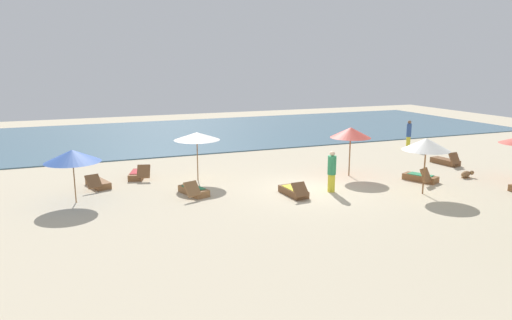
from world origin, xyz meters
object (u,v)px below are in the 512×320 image
Objects in this scene: person_1 at (409,134)px; umbrella_0 at (72,156)px; umbrella_4 at (351,133)px; lounger_5 at (138,174)px; person_0 at (332,171)px; lounger_3 at (421,178)px; lounger_4 at (194,191)px; umbrella_1 at (426,144)px; dog at (466,174)px; umbrella_3 at (197,136)px; lounger_0 at (446,161)px; lounger_6 at (294,191)px; lounger_2 at (98,183)px.

umbrella_0 is at bearing -167.39° from person_1.
umbrella_4 is 1.31× the size of lounger_5.
person_0 is at bearing -36.75° from lounger_5.
lounger_5 is (-11.79, 5.35, -0.00)m from lounger_3.
person_1 reaches higher than lounger_5.
umbrella_1 is at bearing -20.71° from lounger_4.
umbrella_4 is at bearing 154.04° from dog.
lounger_5 is (2.75, 3.03, -1.65)m from umbrella_0.
umbrella_1 reaches higher than umbrella_3.
lounger_0 is 0.97× the size of lounger_6.
person_1 is (14.76, 4.94, 0.74)m from lounger_4.
umbrella_4 is 11.57m from lounger_2.
umbrella_1 is at bearing -33.68° from lounger_5.
umbrella_1 is 9.72m from umbrella_3.
person_1 is at bearing 30.66° from lounger_6.
lounger_5 is 1.02× the size of person_0.
lounger_2 is (-17.28, 2.01, -0.00)m from lounger_0.
umbrella_1 reaches higher than lounger_2.
lounger_5 is at bearing 155.61° from lounger_3.
umbrella_4 is 1.34× the size of lounger_3.
umbrella_1 is 1.30× the size of person_1.
umbrella_3 is 4.72m from lounger_2.
umbrella_1 is 12.73m from lounger_5.
lounger_0 is at bearing 64.72° from dog.
umbrella_3 reaches higher than dog.
lounger_4 is at bearing -177.27° from lounger_0.
umbrella_3 reaches higher than lounger_0.
lounger_6 is (3.75, -1.59, -0.00)m from lounger_4.
lounger_5 is at bearing 146.32° from umbrella_1.
person_1 is at bearing 53.96° from umbrella_1.
umbrella_3 reaches higher than person_1.
lounger_4 is 4.07m from lounger_6.
dog is at bearing -19.34° from umbrella_3.
lounger_3 is 8.14m from person_1.
umbrella_3 is 3.01× the size of dog.
lounger_2 is 1.03× the size of lounger_6.
lounger_4 is 12.66m from dog.
lounger_0 is 13.74m from lounger_4.
lounger_4 is 1.01× the size of lounger_5.
person_0 reaches higher than lounger_4.
lounger_4 is 4.05m from lounger_5.
person_0 is 7.12m from dog.
umbrella_3 is at bearing -6.21° from lounger_2.
umbrella_4 is at bearing 27.59° from lounger_6.
person_0 is (-2.22, -2.11, -1.20)m from umbrella_4.
lounger_0 is 17.39m from lounger_2.
lounger_4 is (-8.76, 3.31, -1.88)m from umbrella_1.
umbrella_4 is at bearing 138.88° from lounger_3.
umbrella_3 is 1.25× the size of person_1.
umbrella_1 is at bearing -25.91° from lounger_2.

